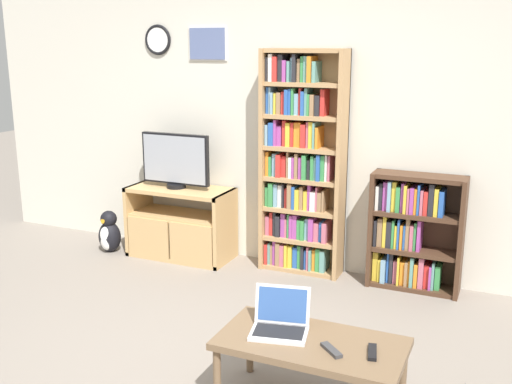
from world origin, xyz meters
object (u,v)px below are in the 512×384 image
at_px(remote_near_laptop, 331,350).
at_px(laptop, 280,321).
at_px(bookshelf_short, 411,233).
at_px(coffee_table, 311,348).
at_px(tv_stand, 180,223).
at_px(television, 175,161).
at_px(bookshelf_tall, 300,167).
at_px(remote_far_from_laptop, 372,352).
at_px(penguin_figurine, 109,233).

bearing_deg(remote_near_laptop, laptop, 114.27).
xyz_separation_m(bookshelf_short, coffee_table, (-0.20, -1.97, -0.10)).
distance_m(tv_stand, coffee_table, 2.66).
bearing_deg(bookshelf_short, coffee_table, -95.75).
height_order(television, bookshelf_short, television).
bearing_deg(tv_stand, television, 158.88).
distance_m(coffee_table, laptop, 0.23).
xyz_separation_m(television, bookshelf_tall, (1.18, 0.13, 0.01)).
bearing_deg(laptop, remote_near_laptop, -30.59).
bearing_deg(remote_far_from_laptop, penguin_figurine, -42.14).
relative_size(coffee_table, remote_near_laptop, 6.91).
height_order(coffee_table, penguin_figurine, coffee_table).
relative_size(bookshelf_short, remote_far_from_laptop, 5.85).
bearing_deg(laptop, bookshelf_short, 66.25).
bearing_deg(bookshelf_short, tv_stand, -176.31).
height_order(bookshelf_short, penguin_figurine, bookshelf_short).
xyz_separation_m(tv_stand, remote_near_laptop, (2.07, -1.91, 0.09)).
xyz_separation_m(tv_stand, bookshelf_short, (2.13, 0.14, 0.14)).
bearing_deg(coffee_table, television, 136.74).
relative_size(tv_stand, remote_far_from_laptop, 5.95).
bearing_deg(penguin_figurine, remote_far_from_laptop, -29.41).
height_order(laptop, remote_near_laptop, laptop).
relative_size(bookshelf_short, penguin_figurine, 2.35).
xyz_separation_m(tv_stand, coffee_table, (1.93, -1.84, 0.03)).
bearing_deg(tv_stand, remote_near_laptop, -42.74).
distance_m(remote_near_laptop, remote_far_from_laptop, 0.21).
bearing_deg(tv_stand, remote_far_from_laptop, -39.10).
height_order(remote_far_from_laptop, penguin_figurine, remote_far_from_laptop).
xyz_separation_m(television, remote_far_from_laptop, (2.30, -1.86, -0.50)).
bearing_deg(laptop, television, 122.07).
distance_m(bookshelf_tall, coffee_table, 2.20).
relative_size(bookshelf_tall, laptop, 5.38).
distance_m(television, bookshelf_short, 2.22).
bearing_deg(penguin_figurine, remote_near_laptop, -32.15).
height_order(coffee_table, laptop, laptop).
bearing_deg(bookshelf_short, laptop, -101.50).
bearing_deg(television, remote_far_from_laptop, -38.87).
distance_m(television, penguin_figurine, 1.02).
relative_size(television, laptop, 1.89).
relative_size(tv_stand, laptop, 2.72).
distance_m(bookshelf_tall, laptop, 2.08).
xyz_separation_m(tv_stand, remote_far_from_laptop, (2.27, -1.84, 0.09)).
bearing_deg(penguin_figurine, tv_stand, 13.14).
bearing_deg(television, tv_stand, -21.12).
bearing_deg(television, bookshelf_tall, 6.18).
bearing_deg(penguin_figurine, television, 14.93).
distance_m(tv_stand, remote_near_laptop, 2.81).
bearing_deg(coffee_table, bookshelf_tall, 111.63).
xyz_separation_m(laptop, remote_near_laptop, (0.33, -0.11, -0.05)).
distance_m(laptop, remote_near_laptop, 0.35).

